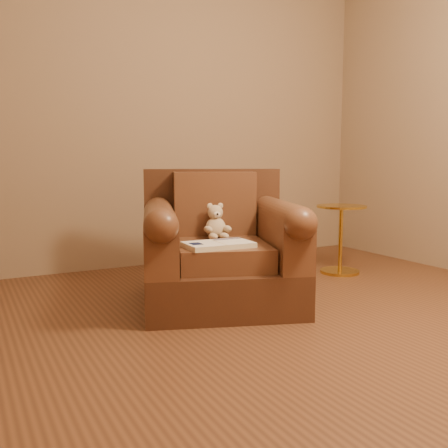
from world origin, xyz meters
name	(u,v)px	position (x,y,z in m)	size (l,w,h in m)	color
floor	(297,335)	(0.00, 0.00, 0.00)	(4.00, 4.00, 0.00)	brown
armchair	(220,252)	(-0.07, 0.70, 0.32)	(1.15, 1.12, 0.82)	#452617
teddy_bear	(216,225)	(-0.06, 0.78, 0.48)	(0.16, 0.19, 0.23)	#CAAF8D
guidebook	(218,245)	(-0.20, 0.48, 0.41)	(0.38, 0.24, 0.03)	beige
side_table	(341,237)	(1.14, 0.99, 0.29)	(0.38, 0.38, 0.53)	gold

